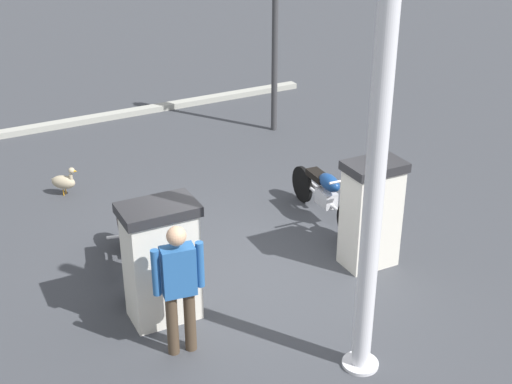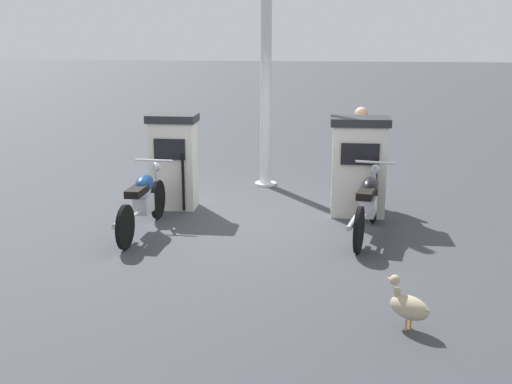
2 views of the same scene
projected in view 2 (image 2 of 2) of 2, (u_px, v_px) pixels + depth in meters
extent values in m
plane|color=#383A3F|center=(259.00, 220.00, 9.34)|extent=(120.00, 120.00, 0.00)
cube|color=silver|center=(174.00, 165.00, 9.90)|extent=(0.50, 0.71, 1.38)
cube|color=black|center=(169.00, 149.00, 9.58)|extent=(0.05, 0.49, 0.32)
cube|color=#262628|center=(172.00, 118.00, 9.72)|extent=(0.55, 0.78, 0.12)
cylinder|color=black|center=(183.00, 182.00, 9.65)|extent=(0.05, 0.05, 0.89)
cube|color=silver|center=(358.00, 171.00, 9.50)|extent=(0.55, 0.82, 1.38)
cube|color=black|center=(360.00, 154.00, 9.16)|extent=(0.05, 0.56, 0.32)
cube|color=#262628|center=(360.00, 121.00, 9.32)|extent=(0.60, 0.90, 0.12)
cylinder|color=black|center=(375.00, 189.00, 9.23)|extent=(0.05, 0.05, 0.90)
cylinder|color=black|center=(158.00, 199.00, 9.40)|extent=(0.58, 0.06, 0.58)
cylinder|color=black|center=(125.00, 227.00, 8.04)|extent=(0.58, 0.06, 0.58)
cube|color=silver|center=(144.00, 204.00, 8.74)|extent=(0.36, 0.20, 0.24)
cylinder|color=silver|center=(143.00, 209.00, 8.71)|extent=(1.06, 0.05, 0.05)
ellipsoid|color=navy|center=(144.00, 184.00, 8.74)|extent=(0.48, 0.22, 0.24)
cube|color=black|center=(136.00, 192.00, 8.42)|extent=(0.44, 0.20, 0.10)
cylinder|color=silver|center=(156.00, 181.00, 9.29)|extent=(0.26, 0.04, 0.57)
cylinder|color=silver|center=(154.00, 160.00, 9.13)|extent=(0.04, 0.56, 0.04)
sphere|color=silver|center=(156.00, 167.00, 9.26)|extent=(0.14, 0.14, 0.14)
cylinder|color=silver|center=(122.00, 221.00, 8.25)|extent=(0.55, 0.07, 0.07)
cylinder|color=black|center=(374.00, 202.00, 9.21)|extent=(0.61, 0.16, 0.61)
cylinder|color=black|center=(359.00, 230.00, 7.89)|extent=(0.61, 0.16, 0.61)
cube|color=silver|center=(368.00, 207.00, 8.57)|extent=(0.39, 0.26, 0.24)
cylinder|color=silver|center=(367.00, 211.00, 8.54)|extent=(1.06, 0.23, 0.05)
ellipsoid|color=black|center=(370.00, 186.00, 8.57)|extent=(0.51, 0.30, 0.24)
cube|color=black|center=(366.00, 194.00, 8.26)|extent=(0.47, 0.27, 0.10)
cylinder|color=silver|center=(375.00, 183.00, 9.10)|extent=(0.26, 0.08, 0.57)
cylinder|color=silver|center=(375.00, 162.00, 8.94)|extent=(0.13, 0.56, 0.04)
sphere|color=silver|center=(376.00, 169.00, 9.07)|extent=(0.16, 0.16, 0.14)
cylinder|color=silver|center=(352.00, 223.00, 8.11)|extent=(0.55, 0.16, 0.07)
cylinder|color=#473828|center=(365.00, 180.00, 10.23)|extent=(0.14, 0.14, 0.77)
cylinder|color=#473828|center=(352.00, 180.00, 10.28)|extent=(0.14, 0.14, 0.77)
cube|color=#265999|center=(360.00, 140.00, 10.09)|extent=(0.23, 0.38, 0.57)
cylinder|color=#265999|center=(375.00, 139.00, 10.03)|extent=(0.10, 0.10, 0.54)
cylinder|color=#265999|center=(345.00, 137.00, 10.14)|extent=(0.10, 0.10, 0.54)
sphere|color=tan|center=(361.00, 114.00, 9.99)|extent=(0.23, 0.23, 0.21)
ellipsoid|color=tan|center=(409.00, 307.00, 5.83)|extent=(0.41, 0.44, 0.22)
cylinder|color=tan|center=(397.00, 296.00, 5.91)|extent=(0.09, 0.09, 0.16)
sphere|color=tan|center=(395.00, 280.00, 5.89)|extent=(0.14, 0.14, 0.10)
cone|color=orange|center=(389.00, 279.00, 5.94)|extent=(0.08, 0.08, 0.04)
cone|color=tan|center=(427.00, 310.00, 5.69)|extent=(0.11, 0.11, 0.08)
cylinder|color=orange|center=(406.00, 325.00, 5.84)|extent=(0.03, 0.03, 0.11)
cylinder|color=orange|center=(411.00, 323.00, 5.89)|extent=(0.03, 0.03, 0.11)
cylinder|color=silver|center=(266.00, 58.00, 11.03)|extent=(0.20, 0.20, 4.61)
cylinder|color=silver|center=(266.00, 184.00, 11.59)|extent=(0.40, 0.40, 0.04)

